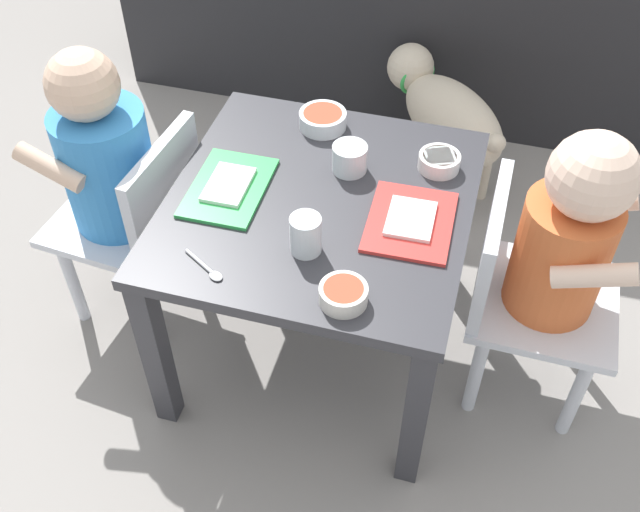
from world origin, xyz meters
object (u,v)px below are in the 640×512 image
(food_tray_right, at_px, (410,221))
(veggie_bowl_far, at_px, (323,119))
(dog, at_px, (445,112))
(seated_child_left, at_px, (111,166))
(seated_child_right, at_px, (559,246))
(water_cup_right, at_px, (350,160))
(food_tray_left, at_px, (229,187))
(cereal_bowl_right_side, at_px, (439,161))
(dining_table, at_px, (320,227))
(spoon_by_left_tray, at_px, (207,268))
(cereal_bowl_left_side, at_px, (343,294))
(water_cup_left, at_px, (306,236))

(food_tray_right, distance_m, veggie_bowl_far, 0.34)
(veggie_bowl_far, bearing_deg, dog, 64.38)
(seated_child_left, bearing_deg, seated_child_right, 0.50)
(veggie_bowl_far, bearing_deg, water_cup_right, -54.14)
(water_cup_right, bearing_deg, seated_child_left, -169.07)
(food_tray_left, relative_size, cereal_bowl_right_side, 2.54)
(seated_child_left, xyz_separation_m, seated_child_right, (0.90, 0.01, 0.00))
(dining_table, relative_size, food_tray_right, 3.01)
(dog, height_order, food_tray_left, food_tray_left)
(food_tray_right, xyz_separation_m, spoon_by_left_tray, (-0.32, -0.21, -0.00))
(cereal_bowl_left_side, bearing_deg, food_tray_right, 71.64)
(water_cup_right, height_order, spoon_by_left_tray, water_cup_right)
(dining_table, relative_size, seated_child_left, 0.88)
(seated_child_right, distance_m, dog, 0.75)
(food_tray_left, bearing_deg, food_tray_right, 0.00)
(seated_child_right, distance_m, water_cup_left, 0.47)
(water_cup_left, height_order, spoon_by_left_tray, water_cup_left)
(food_tray_left, xyz_separation_m, veggie_bowl_far, (0.12, 0.25, 0.01))
(veggie_bowl_far, relative_size, cereal_bowl_right_side, 1.21)
(food_tray_left, bearing_deg, veggie_bowl_far, 63.87)
(seated_child_left, height_order, water_cup_left, seated_child_left)
(cereal_bowl_right_side, bearing_deg, seated_child_right, -29.04)
(food_tray_left, height_order, cereal_bowl_right_side, cereal_bowl_right_side)
(seated_child_right, distance_m, water_cup_right, 0.43)
(seated_child_left, relative_size, spoon_by_left_tray, 7.42)
(seated_child_left, height_order, cereal_bowl_left_side, seated_child_left)
(seated_child_right, bearing_deg, cereal_bowl_right_side, 150.96)
(seated_child_left, bearing_deg, cereal_bowl_left_side, -23.77)
(food_tray_left, relative_size, veggie_bowl_far, 2.10)
(water_cup_right, bearing_deg, veggie_bowl_far, 125.86)
(dog, bearing_deg, cereal_bowl_left_side, -93.30)
(water_cup_right, height_order, cereal_bowl_left_side, water_cup_right)
(seated_child_left, distance_m, water_cup_left, 0.49)
(water_cup_right, height_order, veggie_bowl_far, water_cup_right)
(food_tray_right, height_order, water_cup_right, water_cup_right)
(dog, relative_size, food_tray_left, 1.93)
(seated_child_right, relative_size, cereal_bowl_right_side, 8.07)
(veggie_bowl_far, height_order, cereal_bowl_right_side, veggie_bowl_far)
(dining_table, height_order, food_tray_right, food_tray_right)
(cereal_bowl_right_side, xyz_separation_m, cereal_bowl_left_side, (-0.10, -0.39, -0.00))
(food_tray_right, bearing_deg, seated_child_left, 177.40)
(seated_child_right, xyz_separation_m, veggie_bowl_far, (-0.51, 0.21, 0.04))
(food_tray_right, relative_size, veggie_bowl_far, 1.98)
(seated_child_right, xyz_separation_m, water_cup_left, (-0.44, -0.15, 0.05))
(water_cup_left, bearing_deg, cereal_bowl_right_side, 56.94)
(food_tray_right, bearing_deg, water_cup_left, -144.80)
(seated_child_right, relative_size, spoon_by_left_tray, 7.32)
(seated_child_left, distance_m, dog, 0.93)
(water_cup_right, relative_size, cereal_bowl_right_side, 0.84)
(water_cup_left, xyz_separation_m, cereal_bowl_right_side, (0.19, 0.29, -0.02))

